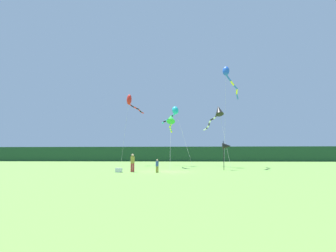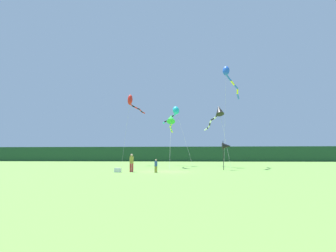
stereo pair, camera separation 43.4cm
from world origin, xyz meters
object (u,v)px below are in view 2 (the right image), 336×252
kite_green (171,119)px  kite_blue (229,76)px  person_child (156,165)px  kite_black (218,112)px  kite_red (131,101)px  cooler_box (118,170)px  kite_cyan (175,112)px  person_adult (132,162)px  banner_flag_pole (226,146)px

kite_green → kite_blue: kite_blue is taller
person_child → kite_black: kite_black is taller
kite_green → kite_red: 11.31m
cooler_box → kite_red: 19.26m
person_child → kite_cyan: (1.02, 14.94, 7.45)m
person_adult → kite_black: kite_black is taller
kite_cyan → kite_green: bearing=-92.0°
person_adult → kite_green: kite_green is taller
banner_flag_pole → kite_cyan: (-5.88, 10.29, 5.61)m
cooler_box → kite_blue: bearing=34.2°
banner_flag_pole → kite_red: size_ratio=0.27×
person_child → kite_black: bearing=58.0°
kite_green → kite_blue: size_ratio=0.65×
kite_black → banner_flag_pole: bearing=-89.9°
kite_blue → kite_cyan: (-6.98, 6.69, -3.13)m
person_child → cooler_box: (-3.54, 0.41, -0.47)m
kite_black → kite_red: (-12.99, 5.63, 2.95)m
person_child → cooler_box: bearing=173.4°
cooler_box → kite_red: (-2.56, 16.26, 10.01)m
person_adult → kite_cyan: (3.38, 14.17, 7.18)m
cooler_box → kite_black: 16.49m
person_child → kite_cyan: size_ratio=0.13×
kite_black → person_adult: bearing=-132.0°
person_adult → kite_blue: bearing=35.8°
cooler_box → kite_blue: size_ratio=0.05×
cooler_box → banner_flag_pole: bearing=22.1°
kite_cyan → person_adult: bearing=-103.4°
kite_red → person_child: bearing=-69.9°
person_child → kite_red: 20.15m
banner_flag_pole → cooler_box: bearing=-157.9°
kite_blue → kite_red: (-14.10, 8.41, -1.04)m
kite_green → kite_red: (-6.90, 7.93, 4.18)m
cooler_box → kite_blue: 17.80m
cooler_box → kite_red: size_ratio=0.05×
banner_flag_pole → kite_black: kite_black is taller
kite_black → kite_green: kite_black is taller
person_adult → kite_blue: size_ratio=0.14×
person_adult → cooler_box: (-1.18, -0.36, -0.74)m
kite_green → banner_flag_pole: bearing=-33.8°
cooler_box → kite_green: 11.06m
cooler_box → kite_red: bearing=98.9°
kite_green → kite_red: bearing=131.0°
kite_cyan → person_child: bearing=-93.9°
cooler_box → banner_flag_pole: 11.51m
kite_red → kite_cyan: bearing=-13.7°
kite_black → kite_blue: (1.10, -2.79, 3.99)m
person_child → banner_flag_pole: bearing=34.0°
cooler_box → kite_red: kite_red is taller
person_child → kite_blue: bearing=45.9°
person_child → kite_blue: 15.62m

